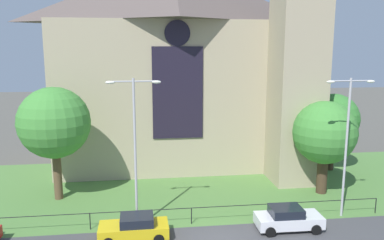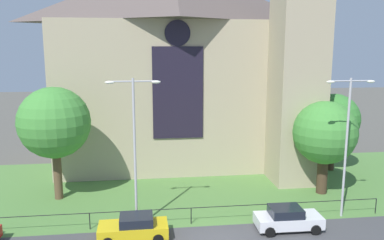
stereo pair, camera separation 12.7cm
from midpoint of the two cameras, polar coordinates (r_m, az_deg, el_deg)
ground at (r=33.59m, az=0.30°, el=-9.51°), size 160.00×160.00×0.00m
grass_verge at (r=31.73m, az=0.79°, el=-10.72°), size 120.00×20.00×0.01m
church_building at (r=38.86m, az=-1.85°, el=8.66°), size 23.20×16.20×26.00m
iron_railing at (r=26.17m, az=-0.22°, el=-13.18°), size 26.35×0.07×1.13m
tree_right_far at (r=38.73m, az=20.06°, el=0.09°), size 4.81×4.81×7.38m
tree_left_near at (r=30.74m, az=-19.82°, el=-0.45°), size 5.40×5.40×8.72m
tree_right_near at (r=32.11m, az=18.92°, el=-1.84°), size 4.99×4.99×7.50m
streetlamp_near at (r=24.32m, az=-8.61°, el=-2.51°), size 3.37×0.26×9.71m
streetlamp_far at (r=27.82m, az=21.86°, el=-1.65°), size 3.37×0.26×9.60m
parked_car_yellow at (r=24.59m, az=-8.66°, el=-15.46°), size 4.22×2.07×1.51m
parked_car_white at (r=26.24m, az=13.87°, el=-13.94°), size 4.24×2.10×1.51m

